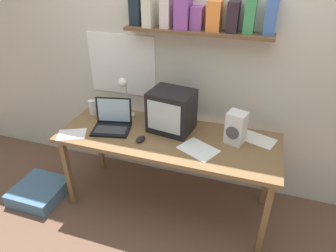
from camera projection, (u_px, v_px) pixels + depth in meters
ground_plane at (168, 202)px, 2.86m from camera, size 12.00×12.00×0.00m
back_wall at (185, 53)px, 2.59m from camera, size 5.60×0.24×2.60m
corner_desk at (168, 142)px, 2.51m from camera, size 1.83×0.69×0.74m
crt_monitor at (172, 111)px, 2.49m from camera, size 0.39×0.34×0.35m
laptop at (112, 121)px, 2.58m from camera, size 0.36×0.32×0.25m
desk_lamp at (124, 93)px, 2.64m from camera, size 0.12×0.15×0.39m
juice_glass at (92, 108)px, 2.80m from camera, size 0.06×0.06×0.14m
space_heater at (236, 128)px, 2.34m from camera, size 0.17×0.16×0.27m
computer_mouse at (141, 139)px, 2.42m from camera, size 0.08×0.11×0.03m
loose_paper_near_monitor at (198, 149)px, 2.32m from camera, size 0.35×0.32×0.00m
printed_handout at (72, 134)px, 2.51m from camera, size 0.28×0.25×0.00m
open_notebook at (258, 139)px, 2.44m from camera, size 0.32×0.26×0.00m
floor_cushion at (40, 191)px, 2.89m from camera, size 0.45×0.45×0.13m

